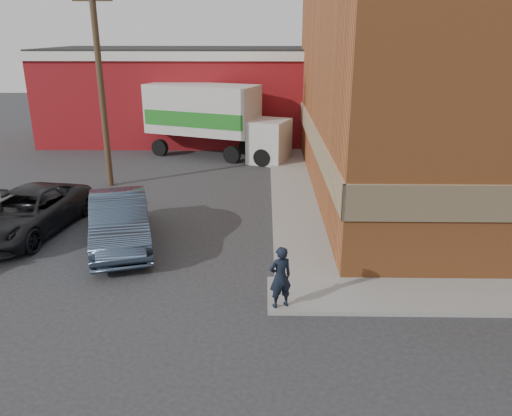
% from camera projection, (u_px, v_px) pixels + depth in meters
% --- Properties ---
extents(ground, '(90.00, 90.00, 0.00)m').
position_uv_depth(ground, '(285.00, 281.00, 13.77)').
color(ground, '#28282B').
rests_on(ground, ground).
extents(brick_building, '(14.25, 18.25, 9.36)m').
position_uv_depth(brick_building, '(486.00, 79.00, 20.54)').
color(brick_building, '#AA5B2B').
rests_on(brick_building, ground).
extents(sidewalk_west, '(1.80, 18.00, 0.12)m').
position_uv_depth(sidewalk_west, '(291.00, 185.00, 22.22)').
color(sidewalk_west, gray).
rests_on(sidewalk_west, ground).
extents(warehouse, '(16.30, 8.30, 5.60)m').
position_uv_depth(warehouse, '(181.00, 93.00, 31.79)').
color(warehouse, maroon).
rests_on(warehouse, ground).
extents(utility_pole, '(2.00, 0.26, 9.00)m').
position_uv_depth(utility_pole, '(100.00, 76.00, 20.80)').
color(utility_pole, '#493824').
rests_on(utility_pole, ground).
extents(man, '(0.68, 0.58, 1.58)m').
position_uv_depth(man, '(280.00, 277.00, 12.01)').
color(man, black).
rests_on(man, sidewalk_south).
extents(sedan, '(3.10, 5.30, 1.65)m').
position_uv_depth(sedan, '(120.00, 221.00, 15.85)').
color(sedan, '#303D50').
rests_on(sedan, ground).
extents(suv_a, '(3.24, 5.68, 1.49)m').
position_uv_depth(suv_a, '(27.00, 212.00, 16.83)').
color(suv_a, black).
rests_on(suv_a, ground).
extents(box_truck, '(8.12, 4.96, 3.86)m').
position_uv_depth(box_truck, '(215.00, 116.00, 26.85)').
color(box_truck, beige).
rests_on(box_truck, ground).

